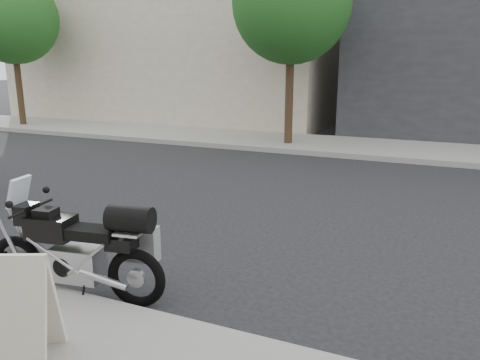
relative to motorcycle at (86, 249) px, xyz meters
The scene contains 7 objects.
ground 4.04m from the motorcycle, 105.12° to the right, with size 120.00×120.00×0.00m, color black.
far_sidewalk 10.42m from the motorcycle, 95.75° to the right, with size 44.00×3.00×0.15m, color gray.
far_building_cream 19.40m from the motorcycle, 65.36° to the right, with size 14.00×11.00×8.00m.
street_tree_mid 10.52m from the motorcycle, 84.45° to the right, with size 3.40×3.40×5.70m.
street_tree_right 15.90m from the motorcycle, 39.49° to the right, with size 3.40×3.40×5.70m.
motorcycle is the anchor object (origin of this frame).
sandwich_sign 1.31m from the motorcycle, 107.78° to the left, with size 0.75×0.72×0.92m.
Camera 1 is at (-2.35, 7.45, 2.51)m, focal length 35.00 mm.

